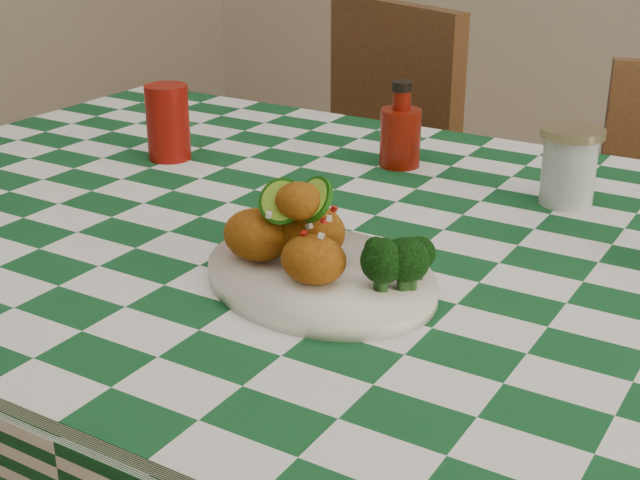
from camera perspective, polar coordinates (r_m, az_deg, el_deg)
The scene contains 8 objects.
dining_table at distance 1.38m, azimuth 1.86°, elevation -14.73°, with size 1.66×1.06×0.79m, color #114922, non-canonical shape.
plate at distance 1.02m, azimuth -0.00°, elevation -2.38°, with size 0.30×0.24×0.02m, color white, non-canonical shape.
fried_chicken_pile at distance 1.01m, azimuth -1.01°, elevation 0.95°, with size 0.16×0.12×0.10m, color #8F530D, non-canonical shape.
broccoli_side at distance 0.98m, azimuth 4.85°, elevation -1.22°, with size 0.08×0.08×0.06m, color black, non-canonical shape.
red_tumbler at distance 1.49m, azimuth -9.71°, elevation 7.43°, with size 0.07×0.07×0.12m, color maroon.
ketchup_bottle at distance 1.43m, azimuth 5.19°, elevation 7.39°, with size 0.07×0.07×0.14m, color #701005, non-canonical shape.
mason_jar at distance 1.31m, azimuth 15.65°, elevation 4.55°, with size 0.09×0.09×0.11m, color #B2BCBA, non-canonical shape.
wooden_chair_left at distance 2.07m, azimuth 0.18°, elevation 1.33°, with size 0.44×0.46×0.96m, color #472814, non-canonical shape.
Camera 1 is at (0.53, -0.96, 1.23)m, focal length 50.00 mm.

